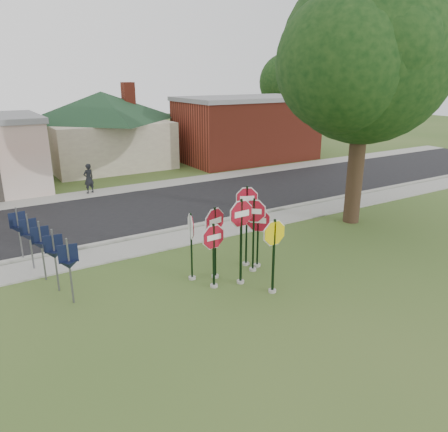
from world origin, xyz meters
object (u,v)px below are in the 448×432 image
stop_sign_yellow (274,246)px  oak_tree (366,56)px  pedestrian (89,178)px  stop_sign_center (241,228)px  stop_sign_left (214,248)px

stop_sign_yellow → oak_tree: size_ratio=0.23×
oak_tree → pedestrian: 15.32m
stop_sign_center → pedestrian: stop_sign_center is taller
pedestrian → oak_tree: bearing=109.9°
stop_sign_center → pedestrian: 13.53m
stop_sign_yellow → stop_sign_center: bearing=115.3°
stop_sign_center → oak_tree: oak_tree is taller
stop_sign_left → oak_tree: bearing=15.0°
stop_sign_center → pedestrian: size_ratio=1.77×
stop_sign_yellow → pedestrian: bearing=96.3°
stop_sign_center → stop_sign_yellow: stop_sign_center is taller
stop_sign_left → pedestrian: size_ratio=1.34×
stop_sign_center → stop_sign_left: bearing=166.8°
oak_tree → pedestrian: (-8.76, 10.96, -6.15)m
stop_sign_yellow → stop_sign_left: size_ratio=1.12×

